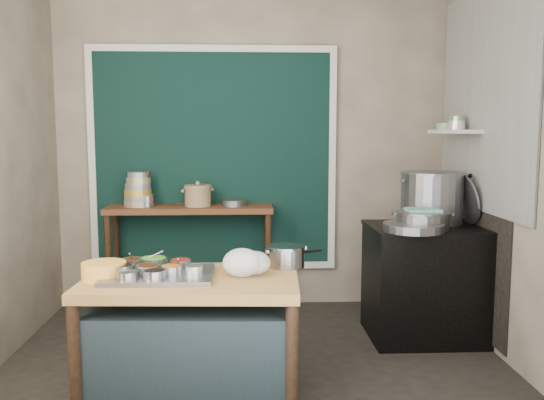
{
  "coord_description": "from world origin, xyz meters",
  "views": [
    {
      "loc": [
        -0.06,
        -3.75,
        1.6
      ],
      "look_at": [
        0.13,
        0.25,
        1.12
      ],
      "focal_mm": 38.0,
      "sensor_mm": 36.0,
      "label": 1
    }
  ],
  "objects_px": {
    "stock_pot": "(432,198)",
    "steamer": "(423,220)",
    "stove_block": "(427,284)",
    "ceramic_crock": "(198,197)",
    "prep_table": "(192,339)",
    "yellow_basin": "(104,271)",
    "back_counter": "(191,259)",
    "saucepan": "(286,256)",
    "condiment_tray": "(159,275)",
    "utensil_cup": "(146,201)"
  },
  "relations": [
    {
      "from": "stock_pot",
      "to": "steamer",
      "type": "xyz_separation_m",
      "value": [
        -0.15,
        -0.28,
        -0.14
      ]
    },
    {
      "from": "stove_block",
      "to": "ceramic_crock",
      "type": "bearing_deg",
      "value": 158.28
    },
    {
      "from": "prep_table",
      "to": "yellow_basin",
      "type": "bearing_deg",
      "value": -176.88
    },
    {
      "from": "stove_block",
      "to": "ceramic_crock",
      "type": "xyz_separation_m",
      "value": [
        -1.83,
        0.73,
        0.61
      ]
    },
    {
      "from": "stove_block",
      "to": "steamer",
      "type": "height_order",
      "value": "steamer"
    },
    {
      "from": "yellow_basin",
      "to": "steamer",
      "type": "relative_size",
      "value": 0.62
    },
    {
      "from": "back_counter",
      "to": "saucepan",
      "type": "height_order",
      "value": "back_counter"
    },
    {
      "from": "stove_block",
      "to": "yellow_basin",
      "type": "distance_m",
      "value": 2.47
    },
    {
      "from": "condiment_tray",
      "to": "stock_pot",
      "type": "height_order",
      "value": "stock_pot"
    },
    {
      "from": "prep_table",
      "to": "stock_pot",
      "type": "height_order",
      "value": "stock_pot"
    },
    {
      "from": "stock_pot",
      "to": "steamer",
      "type": "height_order",
      "value": "stock_pot"
    },
    {
      "from": "utensil_cup",
      "to": "condiment_tray",
      "type": "bearing_deg",
      "value": -78.14
    },
    {
      "from": "back_counter",
      "to": "utensil_cup",
      "type": "relative_size",
      "value": 8.8
    },
    {
      "from": "yellow_basin",
      "to": "back_counter",
      "type": "bearing_deg",
      "value": 79.09
    },
    {
      "from": "utensil_cup",
      "to": "yellow_basin",
      "type": "bearing_deg",
      "value": -88.56
    },
    {
      "from": "condiment_tray",
      "to": "yellow_basin",
      "type": "relative_size",
      "value": 2.48
    },
    {
      "from": "yellow_basin",
      "to": "stock_pot",
      "type": "distance_m",
      "value": 2.58
    },
    {
      "from": "prep_table",
      "to": "back_counter",
      "type": "relative_size",
      "value": 0.86
    },
    {
      "from": "stove_block",
      "to": "condiment_tray",
      "type": "xyz_separation_m",
      "value": [
        -1.92,
        -0.98,
        0.34
      ]
    },
    {
      "from": "yellow_basin",
      "to": "ceramic_crock",
      "type": "height_order",
      "value": "ceramic_crock"
    },
    {
      "from": "steamer",
      "to": "ceramic_crock",
      "type": "bearing_deg",
      "value": 153.67
    },
    {
      "from": "utensil_cup",
      "to": "stove_block",
      "type": "bearing_deg",
      "value": -17.46
    },
    {
      "from": "yellow_basin",
      "to": "saucepan",
      "type": "relative_size",
      "value": 1.03
    },
    {
      "from": "prep_table",
      "to": "yellow_basin",
      "type": "xyz_separation_m",
      "value": [
        -0.5,
        -0.0,
        0.42
      ]
    },
    {
      "from": "saucepan",
      "to": "yellow_basin",
      "type": "bearing_deg",
      "value": 168.81
    },
    {
      "from": "saucepan",
      "to": "steamer",
      "type": "relative_size",
      "value": 0.6
    },
    {
      "from": "condiment_tray",
      "to": "stock_pot",
      "type": "xyz_separation_m",
      "value": [
        1.98,
        1.13,
        0.32
      ]
    },
    {
      "from": "prep_table",
      "to": "ceramic_crock",
      "type": "xyz_separation_m",
      "value": [
        -0.1,
        1.73,
        0.66
      ]
    },
    {
      "from": "yellow_basin",
      "to": "saucepan",
      "type": "distance_m",
      "value": 1.11
    },
    {
      "from": "saucepan",
      "to": "steamer",
      "type": "distance_m",
      "value": 1.23
    },
    {
      "from": "steamer",
      "to": "saucepan",
      "type": "bearing_deg",
      "value": -149.87
    },
    {
      "from": "stove_block",
      "to": "condiment_tray",
      "type": "distance_m",
      "value": 2.18
    },
    {
      "from": "stock_pot",
      "to": "steamer",
      "type": "distance_m",
      "value": 0.35
    },
    {
      "from": "ceramic_crock",
      "to": "steamer",
      "type": "xyz_separation_m",
      "value": [
        1.73,
        -0.86,
        -0.09
      ]
    },
    {
      "from": "back_counter",
      "to": "stove_block",
      "type": "relative_size",
      "value": 1.61
    },
    {
      "from": "saucepan",
      "to": "utensil_cup",
      "type": "bearing_deg",
      "value": 103.1
    },
    {
      "from": "prep_table",
      "to": "condiment_tray",
      "type": "xyz_separation_m",
      "value": [
        -0.19,
        0.02,
        0.39
      ]
    },
    {
      "from": "stove_block",
      "to": "saucepan",
      "type": "height_order",
      "value": "saucepan"
    },
    {
      "from": "prep_table",
      "to": "ceramic_crock",
      "type": "bearing_deg",
      "value": 96.14
    },
    {
      "from": "prep_table",
      "to": "stove_block",
      "type": "height_order",
      "value": "stove_block"
    },
    {
      "from": "saucepan",
      "to": "utensil_cup",
      "type": "distance_m",
      "value": 1.85
    },
    {
      "from": "saucepan",
      "to": "utensil_cup",
      "type": "relative_size",
      "value": 1.5
    },
    {
      "from": "stove_block",
      "to": "utensil_cup",
      "type": "height_order",
      "value": "utensil_cup"
    },
    {
      "from": "utensil_cup",
      "to": "ceramic_crock",
      "type": "distance_m",
      "value": 0.45
    },
    {
      "from": "yellow_basin",
      "to": "steamer",
      "type": "bearing_deg",
      "value": 22.11
    },
    {
      "from": "ceramic_crock",
      "to": "steamer",
      "type": "relative_size",
      "value": 0.6
    },
    {
      "from": "yellow_basin",
      "to": "utensil_cup",
      "type": "height_order",
      "value": "utensil_cup"
    },
    {
      "from": "prep_table",
      "to": "stove_block",
      "type": "bearing_deg",
      "value": 32.85
    },
    {
      "from": "condiment_tray",
      "to": "stock_pot",
      "type": "bearing_deg",
      "value": 29.66
    },
    {
      "from": "yellow_basin",
      "to": "stock_pot",
      "type": "relative_size",
      "value": 0.49
    }
  ]
}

